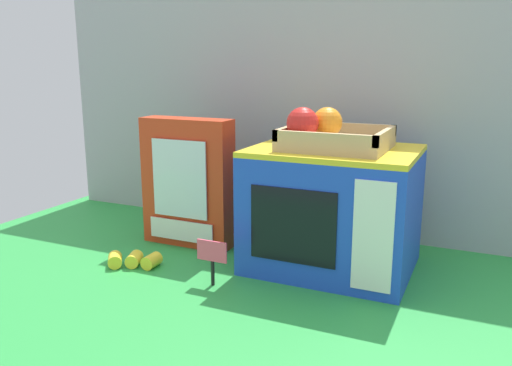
# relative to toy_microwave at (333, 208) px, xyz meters

# --- Properties ---
(ground_plane) EXTENTS (1.70, 1.70, 0.00)m
(ground_plane) POSITION_rel_toy_microwave_xyz_m (-0.14, -0.00, -0.14)
(ground_plane) COLOR green
(ground_plane) RESTS_ON ground
(display_back_panel) EXTENTS (1.61, 0.03, 0.68)m
(display_back_panel) POSITION_rel_toy_microwave_xyz_m (-0.14, 0.25, 0.20)
(display_back_panel) COLOR #A0A3A8
(display_back_panel) RESTS_ON ground
(toy_microwave) EXTENTS (0.36, 0.30, 0.28)m
(toy_microwave) POSITION_rel_toy_microwave_xyz_m (0.00, 0.00, 0.00)
(toy_microwave) COLOR blue
(toy_microwave) RESTS_ON ground
(food_groups_crate) EXTENTS (0.22, 0.21, 0.09)m
(food_groups_crate) POSITION_rel_toy_microwave_xyz_m (-0.01, -0.01, 0.17)
(food_groups_crate) COLOR tan
(food_groups_crate) RESTS_ON toy_microwave
(cookie_set_box) EXTENTS (0.24, 0.07, 0.33)m
(cookie_set_box) POSITION_rel_toy_microwave_xyz_m (-0.39, -0.01, 0.02)
(cookie_set_box) COLOR red
(cookie_set_box) RESTS_ON ground
(price_sign) EXTENTS (0.07, 0.01, 0.10)m
(price_sign) POSITION_rel_toy_microwave_xyz_m (-0.20, -0.21, -0.07)
(price_sign) COLOR black
(price_sign) RESTS_ON ground
(loose_toy_banana) EXTENTS (0.13, 0.08, 0.03)m
(loose_toy_banana) POSITION_rel_toy_microwave_xyz_m (-0.42, -0.20, -0.12)
(loose_toy_banana) COLOR yellow
(loose_toy_banana) RESTS_ON ground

